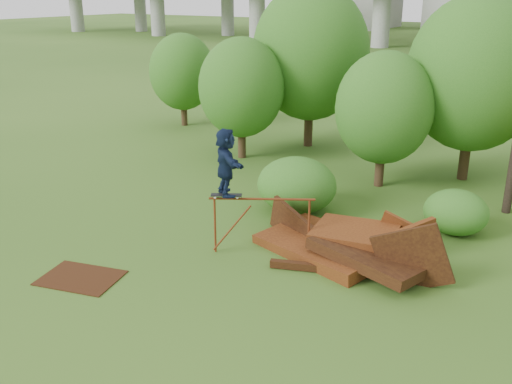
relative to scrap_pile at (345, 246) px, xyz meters
The scene contains 13 objects.
ground 3.06m from the scrap_pile, 125.25° to the right, with size 240.00×240.00×0.00m, color #2D5116.
scrap_pile is the anchor object (origin of this frame).
grind_rail 2.45m from the scrap_pile, 157.73° to the right, with size 2.55×1.47×1.63m.
skateboard 3.52m from the scrap_pile, 155.67° to the right, with size 0.84×0.61×0.09m.
skater 3.98m from the scrap_pile, 155.67° to the right, with size 1.70×0.54×1.84m, color #111D39.
flat_plate 7.02m from the scrap_pile, 139.08° to the right, with size 1.96×1.40×0.03m, color #331A0B.
tree_0 10.73m from the scrap_pile, 138.41° to the left, with size 3.65×3.65×5.15m.
tree_1 12.53m from the scrap_pile, 121.29° to the left, with size 5.23×5.23×7.28m.
tree_2 6.99m from the scrap_pile, 101.83° to the left, with size 3.53×3.53×4.98m.
tree_3 9.64m from the scrap_pile, 82.47° to the left, with size 4.98×4.98×6.92m.
tree_6 17.53m from the scrap_pile, 142.66° to the left, with size 3.48×3.48×4.86m.
shrub_left 3.72m from the scrap_pile, 138.67° to the left, with size 2.64×2.44×1.83m, color #215717.
shrub_right 3.96m from the scrap_pile, 57.02° to the left, with size 1.92×1.76×1.36m, color #215717.
Camera 1 is at (7.03, -10.84, 6.98)m, focal length 40.00 mm.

